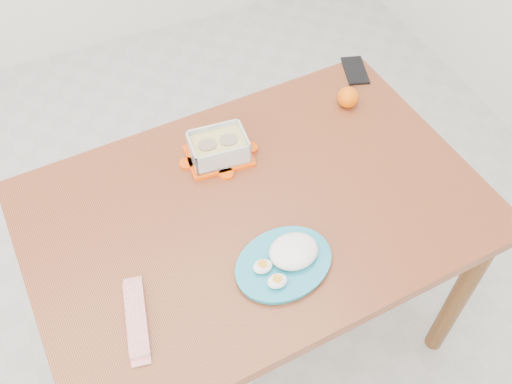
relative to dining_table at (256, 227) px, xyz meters
name	(u,v)px	position (x,y,z in m)	size (l,w,h in m)	color
ground	(191,307)	(-0.19, 0.18, -0.65)	(3.50, 3.50, 0.00)	#B7B7B2
dining_table	(256,227)	(0.00, 0.00, 0.00)	(1.27, 0.89, 0.75)	brown
food_container	(218,148)	(-0.03, 0.21, 0.13)	(0.19, 0.15, 0.08)	#FF4C07
orange_fruit	(348,97)	(0.42, 0.25, 0.13)	(0.07, 0.07, 0.07)	orange
rice_plate	(287,259)	(0.00, -0.20, 0.12)	(0.29, 0.29, 0.07)	teal
candy_bar	(136,319)	(-0.39, -0.19, 0.11)	(0.19, 0.05, 0.02)	#BD0C09
smartphone	(355,70)	(0.53, 0.38, 0.10)	(0.07, 0.14, 0.01)	black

